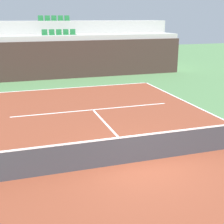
{
  "coord_description": "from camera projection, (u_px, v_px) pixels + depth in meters",
  "views": [
    {
      "loc": [
        -3.87,
        -8.89,
        4.69
      ],
      "look_at": [
        -0.37,
        2.0,
        1.2
      ],
      "focal_mm": 50.63,
      "sensor_mm": 36.0,
      "label": 1
    }
  ],
  "objects": [
    {
      "name": "stands_tier_upper",
      "position": [
        56.0,
        46.0,
        27.44
      ],
      "size": [
        19.69,
        2.4,
        4.29
      ],
      "primitive_type": "cube",
      "color": "#9E9E99",
      "rests_on": "ground_plane"
    },
    {
      "name": "baseline_far",
      "position": [
        73.0,
        88.0,
        21.47
      ],
      "size": [
        11.0,
        0.1,
        0.0
      ],
      "primitive_type": "cube",
      "color": "white",
      "rests_on": "court_surface"
    },
    {
      "name": "service_line_far",
      "position": [
        93.0,
        110.0,
        16.41
      ],
      "size": [
        8.26,
        0.1,
        0.0
      ],
      "primitive_type": "cube",
      "color": "white",
      "rests_on": "court_surface"
    },
    {
      "name": "stands_tier_lower",
      "position": [
        60.0,
        56.0,
        25.41
      ],
      "size": [
        19.69,
        2.4,
        3.25
      ],
      "primitive_type": "cube",
      "color": "#9E9E99",
      "rests_on": "ground_plane"
    },
    {
      "name": "seating_row_upper",
      "position": [
        54.0,
        19.0,
        26.87
      ],
      "size": [
        2.68,
        0.44,
        0.44
      ],
      "color": "#1E6633",
      "rests_on": "stands_tier_upper"
    },
    {
      "name": "tennis_net",
      "position": [
        141.0,
        148.0,
        10.44
      ],
      "size": [
        11.08,
        0.08,
        1.07
      ],
      "color": "black",
      "rests_on": "court_surface"
    },
    {
      "name": "ground_plane",
      "position": [
        141.0,
        162.0,
        10.59
      ],
      "size": [
        80.0,
        80.0,
        0.0
      ],
      "primitive_type": "plane",
      "color": "#477042"
    },
    {
      "name": "seating_row_lower",
      "position": [
        59.0,
        33.0,
        24.99
      ],
      "size": [
        2.68,
        0.44,
        0.44
      ],
      "color": "#1E6633",
      "rests_on": "stands_tier_lower"
    },
    {
      "name": "centre_service_line",
      "position": [
        112.0,
        130.0,
        13.5
      ],
      "size": [
        0.1,
        6.4,
        0.0
      ],
      "primitive_type": "cube",
      "color": "white",
      "rests_on": "court_surface"
    },
    {
      "name": "court_surface",
      "position": [
        141.0,
        162.0,
        10.59
      ],
      "size": [
        11.0,
        24.0,
        0.01
      ],
      "primitive_type": "cube",
      "color": "brown",
      "rests_on": "ground_plane"
    },
    {
      "name": "back_wall",
      "position": [
        63.0,
        60.0,
        24.23
      ],
      "size": [
        19.69,
        0.3,
        2.87
      ],
      "primitive_type": "cube",
      "color": "#33231E",
      "rests_on": "ground_plane"
    }
  ]
}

